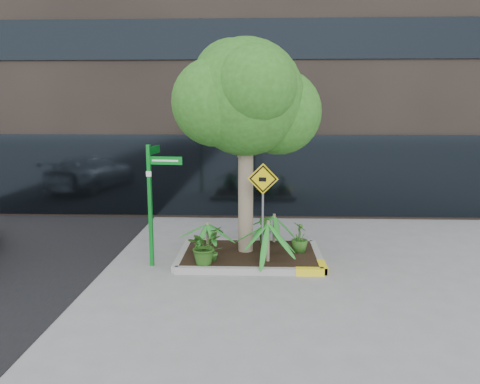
{
  "coord_description": "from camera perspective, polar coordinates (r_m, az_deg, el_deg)",
  "views": [
    {
      "loc": [
        0.37,
        -10.34,
        3.48
      ],
      "look_at": [
        -0.03,
        0.2,
        1.62
      ],
      "focal_mm": 35.0,
      "sensor_mm": 36.0,
      "label": 1
    }
  ],
  "objects": [
    {
      "name": "cattle_sign",
      "position": [
        10.14,
        2.8,
        -0.47
      ],
      "size": [
        0.67,
        0.12,
        2.2
      ],
      "rotation": [
        0.0,
        0.0,
        -0.15
      ],
      "color": "slate",
      "rests_on": "ground"
    },
    {
      "name": "shrub_a",
      "position": [
        10.29,
        -4.43,
        -6.54
      ],
      "size": [
        0.99,
        0.99,
        0.81
      ],
      "primitive_type": "imported",
      "rotation": [
        0.0,
        0.0,
        1.07
      ],
      "color": "#255117",
      "rests_on": "planter"
    },
    {
      "name": "shrub_b",
      "position": [
        11.18,
        7.3,
        -5.49
      ],
      "size": [
        0.47,
        0.47,
        0.71
      ],
      "primitive_type": "imported",
      "rotation": [
        0.0,
        0.0,
        1.77
      ],
      "color": "#2A5A1B",
      "rests_on": "planter"
    },
    {
      "name": "palm_left",
      "position": [
        10.82,
        -3.98,
        -3.92
      ],
      "size": [
        0.88,
        0.88,
        0.97
      ],
      "color": "gray",
      "rests_on": "ground"
    },
    {
      "name": "palm_back",
      "position": [
        11.85,
        4.19,
        -2.92
      ],
      "size": [
        0.82,
        0.82,
        0.92
      ],
      "color": "gray",
      "rests_on": "ground"
    },
    {
      "name": "planter",
      "position": [
        11.14,
        1.36,
        -7.64
      ],
      "size": [
        3.35,
        2.36,
        0.15
      ],
      "color": "#9E9E99",
      "rests_on": "ground"
    },
    {
      "name": "street_sign_post",
      "position": [
        10.5,
        -10.58,
        0.03
      ],
      "size": [
        0.81,
        0.85,
        2.73
      ],
      "rotation": [
        0.0,
        0.0,
        -0.11
      ],
      "color": "#0B7B1F",
      "rests_on": "ground"
    },
    {
      "name": "building",
      "position": [
        19.27,
        2.7,
        22.04
      ],
      "size": [
        18.0,
        8.0,
        15.0
      ],
      "primitive_type": "cube",
      "color": "#2D2621",
      "rests_on": "ground"
    },
    {
      "name": "shrub_d",
      "position": [
        11.77,
        3.12,
        -4.63
      ],
      "size": [
        0.55,
        0.55,
        0.72
      ],
      "primitive_type": "imported",
      "rotation": [
        0.0,
        0.0,
        5.32
      ],
      "color": "#27681E",
      "rests_on": "planter"
    },
    {
      "name": "shrub_c",
      "position": [
        10.49,
        -3.22,
        -6.69
      ],
      "size": [
        0.47,
        0.47,
        0.63
      ],
      "primitive_type": "imported",
      "rotation": [
        0.0,
        0.0,
        3.86
      ],
      "color": "#306C21",
      "rests_on": "planter"
    },
    {
      "name": "tree",
      "position": [
        10.81,
        0.71,
        11.44
      ],
      "size": [
        3.42,
        3.04,
        5.13
      ],
      "color": "gray",
      "rests_on": "ground"
    },
    {
      "name": "palm_front",
      "position": [
        10.32,
        3.46,
        -3.85
      ],
      "size": [
        1.04,
        1.04,
        1.15
      ],
      "color": "gray",
      "rests_on": "ground"
    },
    {
      "name": "ground",
      "position": [
        10.92,
        0.11,
        -8.57
      ],
      "size": [
        80.0,
        80.0,
        0.0
      ],
      "primitive_type": "plane",
      "color": "gray",
      "rests_on": "ground"
    }
  ]
}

